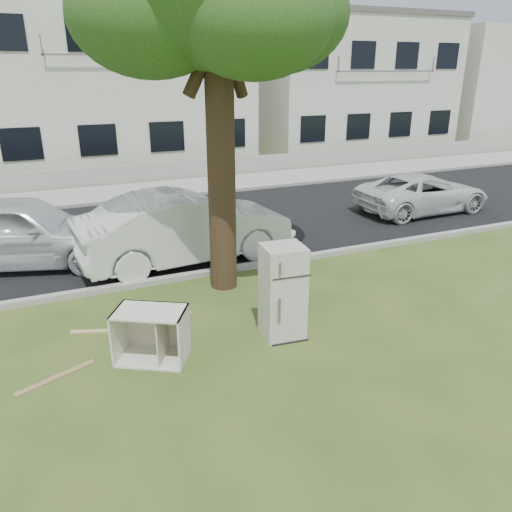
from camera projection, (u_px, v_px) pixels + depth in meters
name	position (u px, v px, depth m)	size (l,w,h in m)	color
ground	(279.00, 319.00, 9.02)	(120.00, 120.00, 0.00)	#324A1A
road	(187.00, 227.00, 14.17)	(120.00, 7.00, 0.01)	black
kerb_near	(231.00, 271.00, 11.13)	(120.00, 0.18, 0.12)	gray
kerb_far	(159.00, 199.00, 17.22)	(120.00, 0.18, 0.12)	gray
sidewalk	(150.00, 190.00, 18.46)	(120.00, 2.80, 0.01)	gray
low_wall	(140.00, 173.00, 19.72)	(120.00, 0.15, 0.70)	gray
townhouse_center	(113.00, 80.00, 22.73)	(11.22, 8.16, 7.44)	silver
townhouse_right	(338.00, 84.00, 27.28)	(10.20, 8.16, 6.84)	beige
fridge	(283.00, 292.00, 8.21)	(0.66, 0.61, 1.61)	silver
cabinet	(152.00, 335.00, 7.65)	(1.07, 0.66, 0.84)	silver
plank_a	(56.00, 377.00, 7.30)	(1.21, 0.10, 0.02)	olive
plank_b	(99.00, 331.00, 8.59)	(0.94, 0.09, 0.02)	tan
plank_c	(184.00, 321.00, 8.92)	(0.75, 0.08, 0.02)	tan
car_center	(186.00, 227.00, 11.48)	(1.73, 4.95, 1.63)	silver
car_right	(423.00, 193.00, 15.55)	(1.98, 4.29, 1.19)	silver
car_left	(19.00, 231.00, 11.22)	(1.92, 4.77, 1.63)	silver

